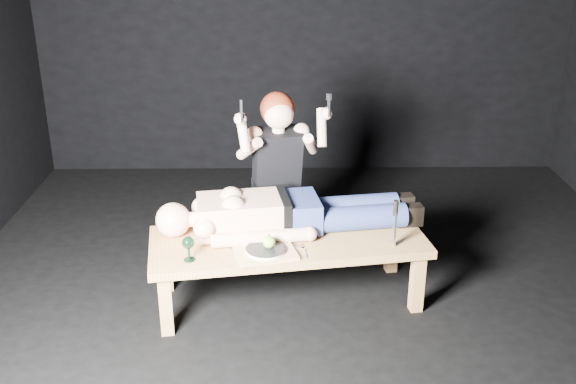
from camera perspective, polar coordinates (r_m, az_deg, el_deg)
The scene contains 13 objects.
ground at distance 4.49m, azimuth 2.42°, elevation -9.16°, with size 5.00×5.00×0.00m, color black.
back_wall at distance 6.38m, azimuth 1.38°, elevation 14.81°, with size 5.00×5.00×0.00m, color black.
table at distance 4.38m, azimuth 0.01°, elevation -6.60°, with size 1.75×0.66×0.45m, color #B68844.
lying_man at distance 4.36m, azimuth 0.44°, elevation -1.37°, with size 1.90×0.58×0.29m, color #E2B092, non-canonical shape.
kneeling_woman at distance 4.76m, azimuth -1.13°, elevation 1.58°, with size 0.70×0.78×1.31m, color black, non-canonical shape.
serving_tray at distance 4.08m, azimuth -1.93°, elevation -5.21°, with size 0.36×0.26×0.02m, color tan.
plate at distance 4.07m, azimuth -1.93°, elevation -4.96°, with size 0.24×0.24×0.02m, color white.
apple at distance 4.06m, azimuth -1.63°, elevation -4.29°, with size 0.08×0.08×0.08m, color #63AE35.
goblet at distance 4.02m, azimuth -8.49°, elevation -4.81°, with size 0.08×0.08×0.16m, color black, non-canonical shape.
fork_flat at distance 4.09m, azimuth -4.60°, elevation -5.31°, with size 0.02×0.19×0.01m, color #B2B2B7.
knife_flat at distance 4.11m, azimuth 1.35°, elevation -5.06°, with size 0.02×0.19×0.01m, color #B2B2B7.
spoon_flat at distance 4.19m, azimuth 0.55°, elevation -4.55°, with size 0.02×0.19×0.01m, color #B2B2B7.
carving_knife at distance 4.17m, azimuth 9.10°, elevation -2.67°, with size 0.04×0.04×0.31m, color #B2B2B7, non-canonical shape.
Camera 1 is at (-0.25, -3.81, 2.36)m, focal length 41.63 mm.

